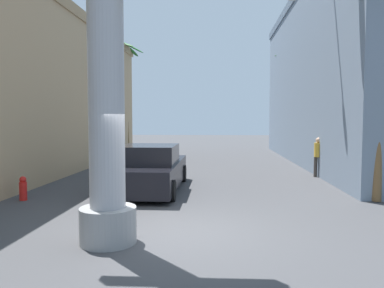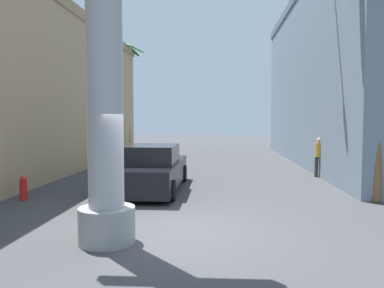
% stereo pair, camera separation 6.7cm
% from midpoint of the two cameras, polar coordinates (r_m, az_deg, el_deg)
% --- Properties ---
extents(ground_plane, '(83.79, 83.79, 0.00)m').
position_cam_midpoint_polar(ground_plane, '(17.98, 1.33, -3.96)').
color(ground_plane, '#424244').
extents(building_right, '(8.05, 20.74, 9.50)m').
position_cam_midpoint_polar(building_right, '(22.94, 25.08, 9.26)').
color(building_right, slate).
rests_on(building_right, ground).
extents(neon_sign_pole, '(2.98, 1.09, 9.79)m').
position_cam_midpoint_polar(neon_sign_pole, '(7.66, -13.34, 20.44)').
color(neon_sign_pole, '#9E9EA3').
rests_on(neon_sign_pole, ground).
extents(street_lamp, '(2.41, 0.28, 7.13)m').
position_cam_midpoint_polar(street_lamp, '(15.07, 21.21, 10.75)').
color(street_lamp, '#59595E').
rests_on(street_lamp, ground).
extents(car_lead, '(2.11, 5.13, 1.56)m').
position_cam_midpoint_polar(car_lead, '(12.79, -6.54, -3.92)').
color(car_lead, black).
rests_on(car_lead, ground).
extents(palm_tree_far_left, '(3.18, 3.16, 7.87)m').
position_cam_midpoint_polar(palm_tree_far_left, '(27.10, -10.39, 8.77)').
color(palm_tree_far_left, brown).
rests_on(palm_tree_far_left, ground).
extents(palm_tree_near_right, '(2.91, 2.97, 7.02)m').
position_cam_midpoint_polar(palm_tree_near_right, '(12.50, 26.19, 13.69)').
color(palm_tree_near_right, brown).
rests_on(palm_tree_near_right, ground).
extents(palm_tree_far_right, '(2.44, 2.31, 7.57)m').
position_cam_midpoint_polar(palm_tree_far_right, '(28.83, 14.51, 7.81)').
color(palm_tree_far_right, brown).
rests_on(palm_tree_far_right, ground).
extents(pedestrian_mid_right, '(0.41, 0.41, 1.66)m').
position_cam_midpoint_polar(pedestrian_mid_right, '(16.52, 18.57, -1.46)').
color(pedestrian_mid_right, '#3F3833').
rests_on(pedestrian_mid_right, ground).
extents(fire_hydrant, '(0.22, 0.22, 0.72)m').
position_cam_midpoint_polar(fire_hydrant, '(12.29, -24.48, -6.19)').
color(fire_hydrant, red).
rests_on(fire_hydrant, ground).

